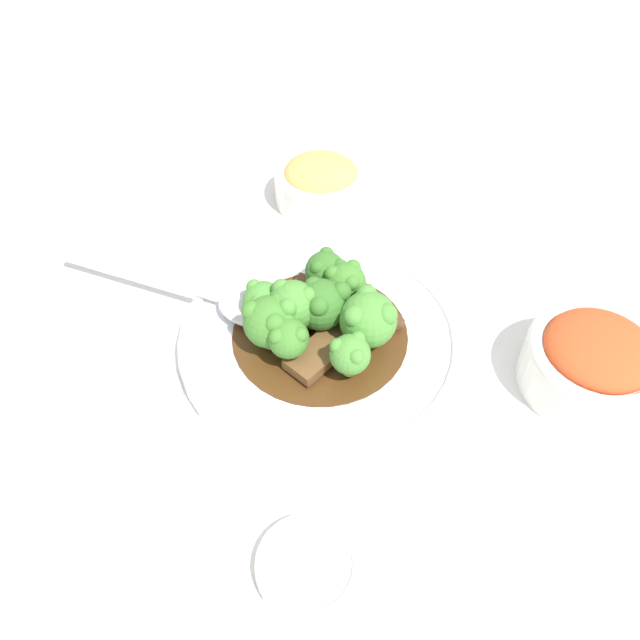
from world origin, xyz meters
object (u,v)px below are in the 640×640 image
(side_bowl_kimchi, at_px, (594,361))
(sauce_dish, at_px, (307,565))
(beef_strip_2, at_px, (370,313))
(broccoli_floret_8, at_px, (293,306))
(broccoli_floret_2, at_px, (263,301))
(broccoli_floret_4, at_px, (328,271))
(broccoli_floret_0, at_px, (350,354))
(broccoli_floret_3, at_px, (269,321))
(side_bowl_appetizer, at_px, (320,182))
(broccoli_floret_5, at_px, (325,304))
(main_plate, at_px, (320,337))
(beef_strip_1, at_px, (306,300))
(serving_spoon, at_px, (237,302))
(broccoli_floret_1, at_px, (368,318))
(broccoli_floret_7, at_px, (288,338))
(broccoli_floret_6, at_px, (346,283))
(beef_strip_0, at_px, (323,351))

(side_bowl_kimchi, bearing_deg, sauce_dish, 39.49)
(beef_strip_2, distance_m, broccoli_floret_8, 0.08)
(broccoli_floret_2, relative_size, broccoli_floret_4, 0.91)
(broccoli_floret_0, height_order, broccoli_floret_3, broccoli_floret_3)
(broccoli_floret_2, distance_m, side_bowl_appetizer, 0.21)
(broccoli_floret_0, relative_size, broccoli_floret_8, 0.76)
(broccoli_floret_5, bearing_deg, main_plate, 57.03)
(beef_strip_2, xyz_separation_m, side_bowl_appetizer, (0.07, -0.20, 0.00))
(main_plate, distance_m, beef_strip_1, 0.04)
(serving_spoon, bearing_deg, beef_strip_2, -179.94)
(broccoli_floret_1, relative_size, broccoli_floret_4, 1.16)
(serving_spoon, bearing_deg, broccoli_floret_3, 132.66)
(main_plate, height_order, broccoli_floret_5, broccoli_floret_5)
(beef_strip_1, relative_size, broccoli_floret_1, 1.24)
(broccoli_floret_5, xyz_separation_m, side_bowl_appetizer, (0.02, -0.21, -0.02))
(broccoli_floret_0, distance_m, broccoli_floret_3, 0.08)
(broccoli_floret_2, bearing_deg, broccoli_floret_7, 122.71)
(beef_strip_1, distance_m, broccoli_floret_2, 0.05)
(broccoli_floret_3, height_order, serving_spoon, broccoli_floret_3)
(beef_strip_1, relative_size, broccoli_floret_6, 1.34)
(beef_strip_1, distance_m, beef_strip_2, 0.06)
(broccoli_floret_8, bearing_deg, serving_spoon, -23.01)
(beef_strip_2, xyz_separation_m, broccoli_floret_3, (0.09, 0.04, 0.03))
(broccoli_floret_0, bearing_deg, broccoli_floret_8, -38.63)
(broccoli_floret_2, relative_size, serving_spoon, 0.17)
(broccoli_floret_8, bearing_deg, broccoli_floret_1, 174.52)
(broccoli_floret_7, bearing_deg, broccoli_floret_1, -157.75)
(beef_strip_0, distance_m, beef_strip_1, 0.06)
(broccoli_floret_2, distance_m, serving_spoon, 0.04)
(serving_spoon, bearing_deg, side_bowl_appetizer, -106.79)
(beef_strip_1, xyz_separation_m, side_bowl_appetizer, (0.00, -0.19, 0.00))
(beef_strip_2, relative_size, side_bowl_appetizer, 0.64)
(broccoli_floret_1, xyz_separation_m, broccoli_floret_6, (0.02, -0.04, 0.00))
(beef_strip_0, distance_m, broccoli_floret_4, 0.08)
(main_plate, bearing_deg, broccoli_floret_3, 23.85)
(beef_strip_0, bearing_deg, side_bowl_kimchi, -178.87)
(broccoli_floret_4, relative_size, side_bowl_appetizer, 0.44)
(broccoli_floret_7, distance_m, sauce_dish, 0.18)
(main_plate, distance_m, broccoli_floret_4, 0.06)
(sauce_dish, bearing_deg, beef_strip_0, -88.13)
(main_plate, bearing_deg, serving_spoon, -15.70)
(broccoli_floret_7, bearing_deg, beef_strip_2, -139.88)
(broccoli_floret_0, bearing_deg, main_plate, -56.21)
(broccoli_floret_5, bearing_deg, beef_strip_1, -51.71)
(broccoli_floret_0, xyz_separation_m, broccoli_floret_8, (0.05, -0.04, 0.01))
(broccoli_floret_4, bearing_deg, broccoli_floret_2, 36.60)
(beef_strip_0, xyz_separation_m, sauce_dish, (-0.01, 0.18, -0.02))
(broccoli_floret_2, relative_size, side_bowl_appetizer, 0.40)
(broccoli_floret_4, relative_size, broccoli_floret_7, 1.02)
(beef_strip_0, xyz_separation_m, broccoli_floret_2, (0.06, -0.04, 0.02))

